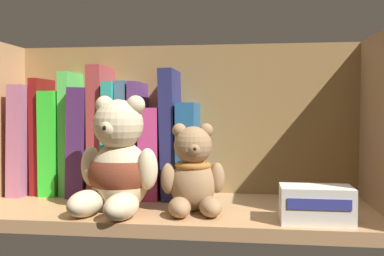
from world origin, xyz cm
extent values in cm
cube|color=tan|center=(0.00, 0.00, 1.00)|extent=(64.86, 24.52, 2.00)
cube|color=olive|center=(0.00, 12.86, 15.14)|extent=(67.26, 1.20, 30.28)
cube|color=#A25D7E|center=(-29.52, 9.15, 12.24)|extent=(3.39, 13.94, 20.54)
cube|color=maroon|center=(-26.91, 9.15, 12.88)|extent=(1.71, 9.52, 21.76)
cube|color=green|center=(-24.11, 9.15, 11.67)|extent=(3.26, 11.09, 19.36)
cube|color=#53CB51|center=(-21.17, 9.15, 13.46)|extent=(1.97, 9.53, 22.92)
cube|color=#482459|center=(-18.18, 9.15, 11.95)|extent=(3.86, 13.29, 19.99)
cube|color=#A33939|center=(-14.89, 9.15, 13.95)|extent=(2.56, 12.77, 23.89)
cube|color=teal|center=(-12.30, 9.15, 12.41)|extent=(2.41, 14.80, 20.87)
cube|color=slate|center=(-10.01, 9.15, 12.52)|extent=(1.96, 12.37, 21.04)
cube|color=#5D3670|center=(-7.87, 9.15, 12.47)|extent=(1.62, 12.99, 20.94)
cube|color=#CB3E82|center=(-4.99, 9.15, 10.14)|extent=(3.42, 13.74, 16.29)
cube|color=navy|center=(-1.68, 9.15, 13.54)|extent=(3.10, 13.66, 23.15)
cube|color=#20588C|center=(1.52, 9.15, 10.59)|extent=(3.19, 14.78, 17.19)
ellipsoid|color=beige|center=(-7.71, -4.41, 7.52)|extent=(9.38, 8.61, 11.04)
sphere|color=beige|center=(-7.83, -4.95, 15.64)|extent=(7.85, 7.85, 7.85)
sphere|color=beige|center=(-10.40, -3.83, 18.70)|extent=(2.94, 2.94, 2.94)
sphere|color=beige|center=(-5.03, -4.98, 18.70)|extent=(2.94, 2.94, 2.94)
sphere|color=beige|center=(-8.42, -7.67, 15.17)|extent=(2.94, 2.94, 2.94)
sphere|color=black|center=(-8.63, -8.67, 15.25)|extent=(1.03, 1.03, 1.03)
ellipsoid|color=beige|center=(-11.79, -8.89, 3.96)|extent=(5.87, 8.12, 3.92)
ellipsoid|color=beige|center=(-5.85, -10.17, 3.96)|extent=(5.87, 8.12, 3.92)
ellipsoid|color=beige|center=(-12.69, -3.90, 8.90)|extent=(3.79, 3.79, 6.38)
ellipsoid|color=beige|center=(-2.98, -5.99, 8.90)|extent=(3.79, 3.79, 6.38)
ellipsoid|color=maroon|center=(-7.71, -4.41, 7.80)|extent=(10.16, 9.38, 7.73)
ellipsoid|color=#93704C|center=(3.65, -3.21, 6.20)|extent=(7.15, 6.56, 8.41)
sphere|color=#93704C|center=(3.74, -3.62, 12.39)|extent=(5.98, 5.98, 5.98)
sphere|color=#93704C|center=(1.60, -3.66, 14.72)|extent=(2.24, 2.24, 2.24)
sphere|color=#93704C|center=(5.69, -2.76, 14.72)|extent=(2.24, 2.24, 2.24)
sphere|color=#9B754E|center=(4.19, -5.69, 12.03)|extent=(2.24, 2.24, 2.24)
sphere|color=black|center=(4.36, -6.46, 12.09)|extent=(0.78, 0.78, 0.78)
ellipsoid|color=#93704C|center=(2.25, -7.61, 3.49)|extent=(4.49, 6.20, 2.99)
ellipsoid|color=#93704C|center=(6.76, -6.61, 3.49)|extent=(4.49, 6.20, 2.99)
ellipsoid|color=#93704C|center=(0.04, -4.43, 7.25)|extent=(2.89, 2.89, 4.86)
ellipsoid|color=#93704C|center=(7.43, -2.81, 7.25)|extent=(2.89, 2.89, 4.86)
torus|color=#A4652A|center=(3.65, -3.21, 9.23)|extent=(5.74, 5.74, 1.08)
cube|color=silver|center=(21.84, -8.15, 4.59)|extent=(9.99, 5.71, 5.19)
cube|color=#33388C|center=(21.84, -11.08, 5.24)|extent=(8.49, 0.16, 1.45)
camera|label=1|loc=(12.51, -71.19, 17.96)|focal=41.08mm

